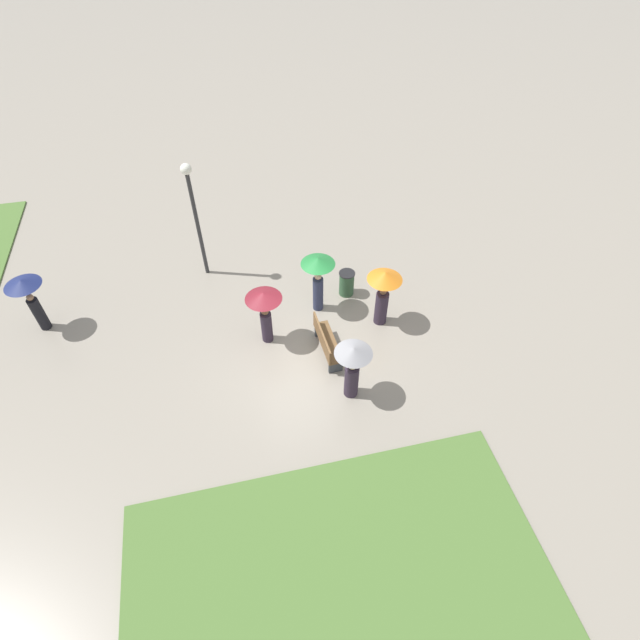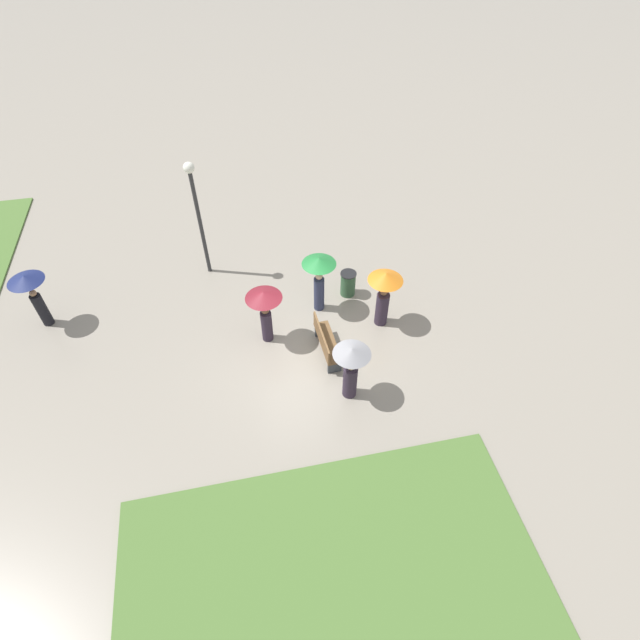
{
  "view_description": "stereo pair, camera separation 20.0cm",
  "coord_description": "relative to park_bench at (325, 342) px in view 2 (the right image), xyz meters",
  "views": [
    {
      "loc": [
        -8.79,
        1.51,
        10.6
      ],
      "look_at": [
        0.41,
        -0.62,
        0.88
      ],
      "focal_mm": 28.0,
      "sensor_mm": 36.0,
      "label": 1
    },
    {
      "loc": [
        -8.83,
        1.32,
        10.6
      ],
      "look_at": [
        0.41,
        -0.62,
        0.88
      ],
      "focal_mm": 28.0,
      "sensor_mm": 36.0,
      "label": 2
    }
  ],
  "objects": [
    {
      "name": "ground_plane",
      "position": [
        0.04,
        0.67,
        -0.46
      ],
      "size": [
        90.0,
        90.0,
        0.0
      ],
      "primitive_type": "plane",
      "color": "gray"
    },
    {
      "name": "park_bench",
      "position": [
        0.0,
        0.0,
        0.0
      ],
      "size": [
        1.59,
        0.5,
        0.9
      ],
      "rotation": [
        0.0,
        0.0,
        0.05
      ],
      "color": "brown",
      "rests_on": "ground_plane"
    },
    {
      "name": "lamp_post",
      "position": [
        4.24,
        2.96,
        2.05
      ],
      "size": [
        0.32,
        0.32,
        3.84
      ],
      "color": "#2D2D30",
      "rests_on": "ground_plane"
    },
    {
      "name": "trash_bin",
      "position": [
        2.24,
        -1.19,
        -0.05
      ],
      "size": [
        0.49,
        0.49,
        0.82
      ],
      "color": "#335638",
      "rests_on": "ground_plane"
    },
    {
      "name": "crowd_person_grey",
      "position": [
        -1.46,
        -0.31,
        0.67
      ],
      "size": [
        0.93,
        0.93,
        1.75
      ],
      "rotation": [
        0.0,
        0.0,
        3.1
      ],
      "color": "#2D2333",
      "rests_on": "ground_plane"
    },
    {
      "name": "crowd_person_green",
      "position": [
        1.8,
        -0.2,
        0.9
      ],
      "size": [
        0.98,
        0.98,
        1.91
      ],
      "rotation": [
        0.0,
        0.0,
        0.15
      ],
      "color": "#282D47",
      "rests_on": "ground_plane"
    },
    {
      "name": "crowd_person_orange",
      "position": [
        0.84,
        -1.84,
        0.82
      ],
      "size": [
        0.98,
        0.98,
        1.88
      ],
      "rotation": [
        0.0,
        0.0,
        2.66
      ],
      "color": "#2D2333",
      "rests_on": "ground_plane"
    },
    {
      "name": "crowd_person_maroon",
      "position": [
        0.88,
        1.49,
        0.84
      ],
      "size": [
        1.0,
        1.0,
        1.79
      ],
      "rotation": [
        0.0,
        0.0,
        5.14
      ],
      "color": "#2D2333",
      "rests_on": "ground_plane"
    },
    {
      "name": "lone_walker_far_path",
      "position": [
        2.8,
        7.72,
        0.83
      ],
      "size": [
        0.97,
        0.97,
        1.82
      ],
      "rotation": [
        0.0,
        0.0,
        3.42
      ],
      "color": "black",
      "rests_on": "ground_plane"
    }
  ]
}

